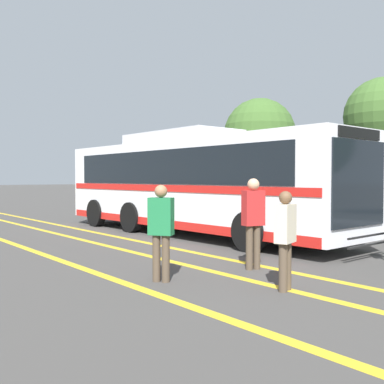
{
  "coord_description": "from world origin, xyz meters",
  "views": [
    {
      "loc": [
        10.15,
        -9.24,
        1.81
      ],
      "look_at": [
        -0.98,
        -0.16,
        1.36
      ],
      "focal_mm": 42.0,
      "sensor_mm": 36.0,
      "label": 1
    }
  ],
  "objects_px": {
    "parked_car_0": "(128,197)",
    "pedestrian_1": "(253,217)",
    "transit_bus": "(192,182)",
    "pedestrian_0": "(285,235)",
    "tree_0": "(260,134)",
    "tree_2": "(383,116)",
    "parked_car_1": "(192,198)",
    "pedestrian_2": "(161,227)",
    "parked_car_2": "(275,205)"
  },
  "relations": [
    {
      "from": "transit_bus",
      "to": "tree_0",
      "type": "height_order",
      "value": "tree_0"
    },
    {
      "from": "pedestrian_1",
      "to": "tree_2",
      "type": "height_order",
      "value": "tree_2"
    },
    {
      "from": "parked_car_2",
      "to": "pedestrian_0",
      "type": "xyz_separation_m",
      "value": [
        7.41,
        -8.52,
        0.19
      ]
    },
    {
      "from": "transit_bus",
      "to": "pedestrian_0",
      "type": "height_order",
      "value": "transit_bus"
    },
    {
      "from": "parked_car_1",
      "to": "tree_0",
      "type": "distance_m",
      "value": 7.48
    },
    {
      "from": "tree_2",
      "to": "transit_bus",
      "type": "bearing_deg",
      "value": -98.28
    },
    {
      "from": "parked_car_1",
      "to": "pedestrian_0",
      "type": "relative_size",
      "value": 2.93
    },
    {
      "from": "tree_0",
      "to": "parked_car_2",
      "type": "bearing_deg",
      "value": -43.76
    },
    {
      "from": "parked_car_0",
      "to": "pedestrian_1",
      "type": "height_order",
      "value": "pedestrian_1"
    },
    {
      "from": "tree_0",
      "to": "pedestrian_2",
      "type": "bearing_deg",
      "value": -52.48
    },
    {
      "from": "tree_2",
      "to": "parked_car_0",
      "type": "bearing_deg",
      "value": -161.23
    },
    {
      "from": "parked_car_1",
      "to": "pedestrian_0",
      "type": "bearing_deg",
      "value": 53.11
    },
    {
      "from": "transit_bus",
      "to": "pedestrian_2",
      "type": "bearing_deg",
      "value": 44.9
    },
    {
      "from": "parked_car_0",
      "to": "pedestrian_1",
      "type": "xyz_separation_m",
      "value": [
        17.1,
        -7.46,
        0.38
      ]
    },
    {
      "from": "transit_bus",
      "to": "pedestrian_1",
      "type": "bearing_deg",
      "value": 61.8
    },
    {
      "from": "parked_car_1",
      "to": "pedestrian_0",
      "type": "distance_m",
      "value": 15.59
    },
    {
      "from": "parked_car_0",
      "to": "pedestrian_1",
      "type": "distance_m",
      "value": 18.66
    },
    {
      "from": "tree_0",
      "to": "pedestrian_1",
      "type": "bearing_deg",
      "value": -48.1
    },
    {
      "from": "pedestrian_0",
      "to": "pedestrian_1",
      "type": "relative_size",
      "value": 0.89
    },
    {
      "from": "pedestrian_0",
      "to": "pedestrian_1",
      "type": "distance_m",
      "value": 1.71
    },
    {
      "from": "parked_car_1",
      "to": "tree_2",
      "type": "distance_m",
      "value": 9.56
    },
    {
      "from": "parked_car_1",
      "to": "pedestrian_1",
      "type": "distance_m",
      "value": 13.89
    },
    {
      "from": "parked_car_0",
      "to": "tree_2",
      "type": "bearing_deg",
      "value": 112.01
    },
    {
      "from": "pedestrian_1",
      "to": "pedestrian_2",
      "type": "relative_size",
      "value": 1.06
    },
    {
      "from": "pedestrian_0",
      "to": "pedestrian_2",
      "type": "distance_m",
      "value": 2.12
    },
    {
      "from": "pedestrian_0",
      "to": "tree_2",
      "type": "height_order",
      "value": "tree_2"
    },
    {
      "from": "parked_car_0",
      "to": "parked_car_1",
      "type": "distance_m",
      "value": 5.63
    },
    {
      "from": "transit_bus",
      "to": "pedestrian_2",
      "type": "xyz_separation_m",
      "value": [
        4.79,
        -4.59,
        -0.73
      ]
    },
    {
      "from": "pedestrian_2",
      "to": "parked_car_0",
      "type": "bearing_deg",
      "value": 115.34
    },
    {
      "from": "parked_car_0",
      "to": "transit_bus",
      "type": "bearing_deg",
      "value": 71.11
    },
    {
      "from": "pedestrian_2",
      "to": "tree_0",
      "type": "bearing_deg",
      "value": 92.27
    },
    {
      "from": "parked_car_0",
      "to": "pedestrian_1",
      "type": "bearing_deg",
      "value": 69.67
    },
    {
      "from": "parked_car_0",
      "to": "tree_0",
      "type": "distance_m",
      "value": 8.9
    },
    {
      "from": "tree_0",
      "to": "tree_2",
      "type": "bearing_deg",
      "value": -13.62
    },
    {
      "from": "tree_0",
      "to": "transit_bus",
      "type": "bearing_deg",
      "value": -56.62
    },
    {
      "from": "pedestrian_2",
      "to": "tree_2",
      "type": "height_order",
      "value": "tree_2"
    },
    {
      "from": "parked_car_1",
      "to": "tree_0",
      "type": "bearing_deg",
      "value": -171.96
    },
    {
      "from": "pedestrian_0",
      "to": "transit_bus",
      "type": "bearing_deg",
      "value": 44.64
    },
    {
      "from": "parked_car_0",
      "to": "pedestrian_1",
      "type": "relative_size",
      "value": 2.57
    },
    {
      "from": "parked_car_0",
      "to": "parked_car_2",
      "type": "bearing_deg",
      "value": 94.37
    },
    {
      "from": "parked_car_2",
      "to": "pedestrian_2",
      "type": "xyz_separation_m",
      "value": [
        5.65,
        -9.7,
        0.25
      ]
    },
    {
      "from": "tree_2",
      "to": "parked_car_1",
      "type": "bearing_deg",
      "value": -151.65
    },
    {
      "from": "parked_car_1",
      "to": "tree_2",
      "type": "height_order",
      "value": "tree_2"
    },
    {
      "from": "transit_bus",
      "to": "pedestrian_2",
      "type": "height_order",
      "value": "transit_bus"
    },
    {
      "from": "parked_car_1",
      "to": "tree_0",
      "type": "height_order",
      "value": "tree_0"
    },
    {
      "from": "pedestrian_0",
      "to": "pedestrian_2",
      "type": "bearing_deg",
      "value": 105.81
    },
    {
      "from": "parked_car_2",
      "to": "pedestrian_1",
      "type": "distance_m",
      "value": 9.71
    },
    {
      "from": "pedestrian_0",
      "to": "pedestrian_2",
      "type": "height_order",
      "value": "pedestrian_2"
    },
    {
      "from": "pedestrian_0",
      "to": "tree_2",
      "type": "relative_size",
      "value": 0.26
    },
    {
      "from": "parked_car_1",
      "to": "parked_car_2",
      "type": "distance_m",
      "value": 5.55
    }
  ]
}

